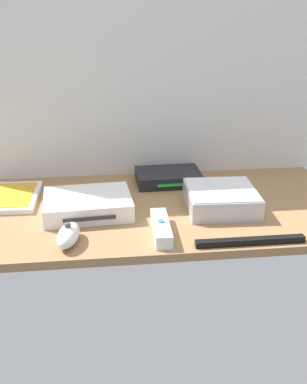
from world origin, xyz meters
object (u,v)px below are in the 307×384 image
sensor_bar (250,241)px  game_console (88,204)px  network_router (168,177)px  remote_nunchuk (68,235)px  game_case (12,197)px  remote_wand (160,228)px  mini_computer (221,199)px

sensor_bar → game_console: bearing=150.1°
network_router → remote_nunchuk: bearing=-130.7°
game_console → network_router: game_console is taller
game_case → remote_wand: size_ratio=1.31×
game_console → game_case: size_ratio=1.13×
game_case → sensor_bar: (54.91, -30.10, -0.06)cm
remote_nunchuk → remote_wand: bearing=17.1°
game_console → network_router: bearing=33.9°
remote_nunchuk → sensor_bar: remote_nunchuk is taller
mini_computer → sensor_bar: bearing=-84.6°
mini_computer → sensor_bar: (1.78, -18.74, -1.94)cm
network_router → remote_wand: (-6.23, -30.60, -0.19)cm
game_case → sensor_bar: 62.62cm
mini_computer → game_case: size_ratio=0.91×
sensor_bar → mini_computer: bearing=95.4°
sensor_bar → network_router: bearing=108.3°
game_case → game_console: bearing=-24.8°
game_console → sensor_bar: (34.89, -20.05, -1.50)cm
remote_wand → game_console: bearing=142.3°
mini_computer → sensor_bar: mini_computer is taller
game_console → game_case: 22.45cm
mini_computer → remote_wand: 20.66cm
game_console → remote_nunchuk: size_ratio=2.06×
game_case → sensor_bar: game_case is taller
network_router → game_case: bearing=-172.0°
mini_computer → remote_wand: bearing=-144.7°
game_console → network_router: (22.50, 17.37, -0.50)cm
network_router → sensor_bar: size_ratio=0.77×
game_case → remote_wand: bearing=-30.8°
mini_computer → remote_nunchuk: (-37.01, -13.98, -0.60)cm
sensor_bar → remote_nunchuk: bearing=172.9°
network_router → remote_nunchuk: size_ratio=1.72×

